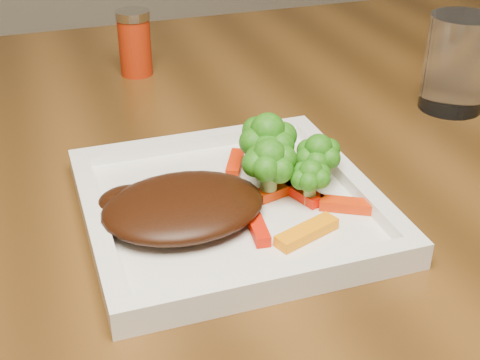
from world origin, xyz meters
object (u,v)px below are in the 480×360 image
object	(u,v)px
steak	(183,206)
plate	(230,210)
spice_shaker	(135,43)
drinking_glass	(457,63)

from	to	relation	value
steak	plate	bearing A→B (deg)	13.84
plate	spice_shaker	distance (m)	0.40
spice_shaker	steak	bearing A→B (deg)	-95.06
steak	drinking_glass	world-z (taller)	drinking_glass
steak	drinking_glass	size ratio (longest dim) A/B	1.25
plate	spice_shaker	bearing A→B (deg)	91.77
steak	drinking_glass	xyz separation A→B (m)	(0.39, 0.16, 0.03)
spice_shaker	drinking_glass	world-z (taller)	drinking_glass
spice_shaker	drinking_glass	bearing A→B (deg)	-34.61
plate	steak	distance (m)	0.05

